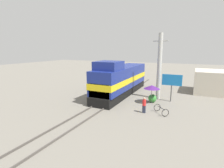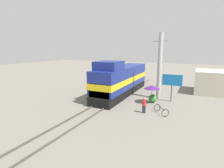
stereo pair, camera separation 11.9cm
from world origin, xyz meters
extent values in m
plane|color=slate|center=(0.00, 0.00, 0.00)|extent=(120.00, 120.00, 0.00)
cube|color=#4C4742|center=(-0.72, 0.00, 0.07)|extent=(0.08, 29.73, 0.15)
cube|color=#4C4742|center=(0.72, 0.00, 0.07)|extent=(0.08, 29.73, 0.15)
cube|color=black|center=(0.00, 2.08, 0.51)|extent=(2.69, 13.30, 1.03)
cube|color=navy|center=(0.00, 2.08, 2.42)|extent=(2.93, 12.77, 2.78)
cube|color=yellow|center=(0.00, 2.08, 2.14)|extent=(2.97, 12.90, 0.70)
cube|color=yellow|center=(0.00, -3.37, 1.79)|extent=(2.49, 1.86, 1.53)
cube|color=navy|center=(0.00, -1.91, 4.30)|extent=(2.75, 2.93, 0.98)
cylinder|color=#B2B2AD|center=(4.97, 2.02, 4.02)|extent=(0.52, 0.52, 8.05)
cube|color=#B2B2AD|center=(4.97, 2.02, 7.08)|extent=(1.80, 0.12, 0.12)
cylinder|color=#4C4C4C|center=(4.69, -0.34, 1.01)|extent=(0.05, 0.05, 2.02)
cone|color=#4C1E72|center=(4.69, -0.34, 1.92)|extent=(1.83, 1.83, 0.41)
cube|color=#595959|center=(6.62, 1.34, 0.98)|extent=(0.12, 0.12, 1.95)
cube|color=#1972BF|center=(6.62, 1.34, 2.60)|extent=(2.26, 0.08, 1.29)
sphere|color=#388C38|center=(4.72, 0.09, 0.48)|extent=(0.95, 0.95, 0.95)
cube|color=#2D3347|center=(4.75, -3.75, 0.38)|extent=(0.30, 0.20, 0.75)
cylinder|color=red|center=(4.75, -3.75, 1.05)|extent=(0.34, 0.34, 0.60)
sphere|color=tan|center=(4.75, -3.75, 1.46)|extent=(0.22, 0.22, 0.22)
torus|color=black|center=(5.82, -2.67, 0.37)|extent=(0.60, 0.50, 0.74)
torus|color=black|center=(6.79, -3.86, 0.37)|extent=(0.60, 0.50, 0.74)
cube|color=black|center=(6.30, -3.26, 0.58)|extent=(0.86, 1.04, 0.04)
cylinder|color=black|center=(6.13, -3.05, 0.50)|extent=(0.04, 0.04, 0.31)
camera|label=1|loc=(8.86, -19.78, 6.17)|focal=28.00mm
camera|label=2|loc=(8.97, -19.72, 6.17)|focal=28.00mm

